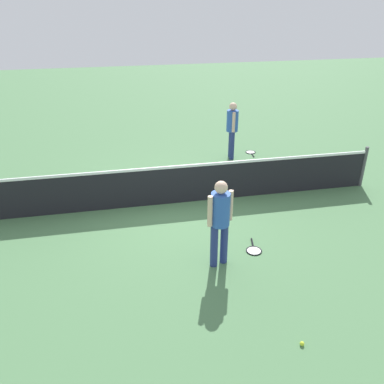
{
  "coord_description": "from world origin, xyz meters",
  "views": [
    {
      "loc": [
        -1.2,
        -8.47,
        4.59
      ],
      "look_at": [
        0.25,
        -1.27,
        0.9
      ],
      "focal_mm": 37.7,
      "sensor_mm": 36.0,
      "label": 1
    }
  ],
  "objects_px": {
    "player_near_side": "(220,217)",
    "tennis_ball_by_net": "(302,344)",
    "tennis_racket_far_player": "(251,152)",
    "player_far_side": "(232,126)",
    "tennis_racket_near_player": "(254,250)"
  },
  "relations": [
    {
      "from": "player_near_side",
      "to": "tennis_ball_by_net",
      "type": "height_order",
      "value": "player_near_side"
    },
    {
      "from": "player_near_side",
      "to": "tennis_racket_far_player",
      "type": "bearing_deg",
      "value": 65.29
    },
    {
      "from": "tennis_ball_by_net",
      "to": "tennis_racket_far_player",
      "type": "bearing_deg",
      "value": 76.6
    },
    {
      "from": "player_far_side",
      "to": "tennis_ball_by_net",
      "type": "bearing_deg",
      "value": -98.27
    },
    {
      "from": "player_far_side",
      "to": "tennis_racket_near_player",
      "type": "distance_m",
      "value": 5.01
    },
    {
      "from": "player_far_side",
      "to": "tennis_racket_far_player",
      "type": "xyz_separation_m",
      "value": [
        0.74,
        0.28,
        -1.0
      ]
    },
    {
      "from": "player_near_side",
      "to": "tennis_racket_far_player",
      "type": "xyz_separation_m",
      "value": [
        2.47,
        5.36,
        -1.0
      ]
    },
    {
      "from": "tennis_ball_by_net",
      "to": "player_near_side",
      "type": "bearing_deg",
      "value": 107.76
    },
    {
      "from": "player_near_side",
      "to": "tennis_racket_far_player",
      "type": "relative_size",
      "value": 2.86
    },
    {
      "from": "tennis_racket_far_player",
      "to": "player_near_side",
      "type": "bearing_deg",
      "value": -114.71
    },
    {
      "from": "tennis_racket_far_player",
      "to": "tennis_ball_by_net",
      "type": "height_order",
      "value": "tennis_ball_by_net"
    },
    {
      "from": "tennis_racket_far_player",
      "to": "player_far_side",
      "type": "bearing_deg",
      "value": -159.37
    },
    {
      "from": "tennis_racket_far_player",
      "to": "tennis_ball_by_net",
      "type": "xyz_separation_m",
      "value": [
        -1.79,
        -7.49,
        0.02
      ]
    },
    {
      "from": "player_far_side",
      "to": "tennis_racket_far_player",
      "type": "relative_size",
      "value": 2.86
    },
    {
      "from": "tennis_racket_near_player",
      "to": "tennis_racket_far_player",
      "type": "bearing_deg",
      "value": 71.78
    }
  ]
}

